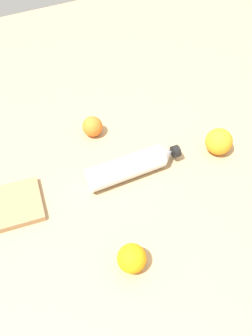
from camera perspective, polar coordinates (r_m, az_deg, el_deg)
name	(u,v)px	position (r m, az deg, el deg)	size (l,w,h in m)	color
ground_plane	(131,177)	(0.99, 0.82, -1.58)	(2.40, 2.40, 0.00)	tan
water_bottle	(133,166)	(0.97, 1.17, 0.42)	(0.29, 0.08, 0.07)	silver
orange_0	(92,126)	(1.10, -5.72, 7.05)	(0.07, 0.07, 0.07)	orange
orange_1	(219,141)	(1.07, 15.51, 4.37)	(0.08, 0.08, 0.08)	orange
orange_2	(132,258)	(0.81, 0.99, -15.11)	(0.07, 0.07, 0.07)	orange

